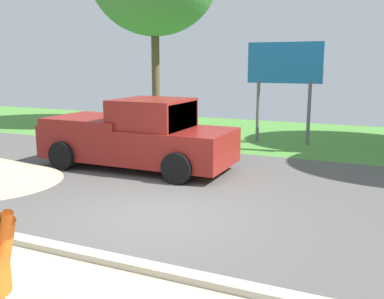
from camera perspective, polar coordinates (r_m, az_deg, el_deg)
The scene contains 3 objects.
ground_plane at distance 10.87m, azimuth 2.45°, elevation -3.94°, with size 40.00×22.00×0.20m.
pickup_truck at distance 11.79m, azimuth -7.12°, elevation 1.76°, with size 5.20×2.28×1.88m.
roadside_billboard at distance 15.60m, azimuth 12.02°, elevation 10.13°, with size 2.60×0.12×3.50m.
Camera 1 is at (3.86, -6.81, 2.82)m, focal length 40.71 mm.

